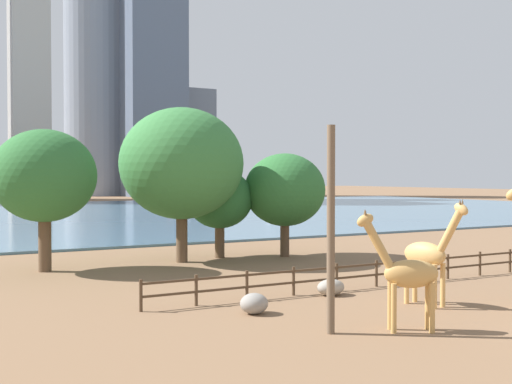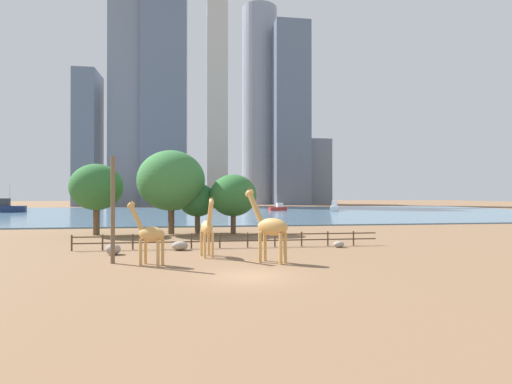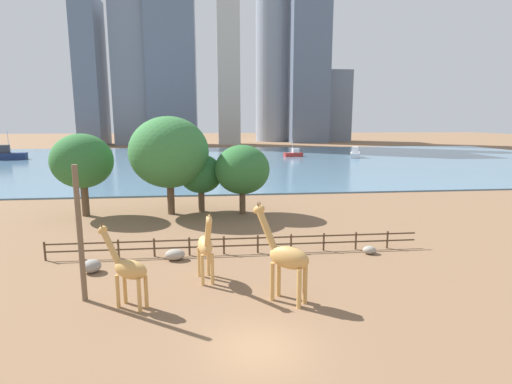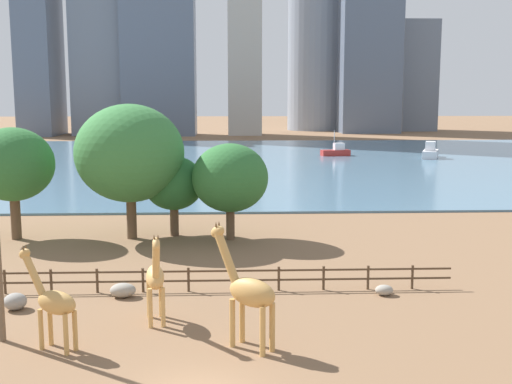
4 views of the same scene
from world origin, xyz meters
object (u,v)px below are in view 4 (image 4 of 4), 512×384
object	(u,v)px
tree_center_broad	(130,153)
boat_sailboat	(336,151)
boulder_small	(123,290)
boat_tug	(430,152)
boulder_by_pole	(384,290)
tree_left_large	(230,178)
giraffe_tall	(155,278)
tree_left_small	(174,183)
giraffe_young	(53,302)
tree_right_tall	(13,165)
giraffe_companion	(248,291)
boulder_near_fence	(15,301)

from	to	relation	value
tree_center_broad	boat_sailboat	size ratio (longest dim) A/B	1.95
boulder_small	boat_tug	world-z (taller)	boat_tug
boat_tug	boat_sailboat	bearing A→B (deg)	93.97
boulder_by_pole	tree_left_large	world-z (taller)	tree_left_large
boulder_by_pole	boat_tug	size ratio (longest dim) A/B	0.14
giraffe_tall	tree_left_small	bearing A→B (deg)	172.77
giraffe_young	boulder_small	xyz separation A→B (m)	(1.65, 6.75, -1.65)
giraffe_young	tree_left_small	size ratio (longest dim) A/B	0.72
tree_center_broad	boat_sailboat	distance (m)	65.03
tree_center_broad	tree_right_tall	bearing A→B (deg)	179.37
giraffe_tall	tree_left_large	xyz separation A→B (m)	(3.41, 16.88, 2.33)
boulder_small	boat_sailboat	distance (m)	77.17
boulder_small	giraffe_tall	bearing A→B (deg)	-61.10
giraffe_companion	tree_center_broad	xyz separation A→B (m)	(-7.85, 20.63, 3.76)
tree_right_tall	boulder_near_fence	bearing A→B (deg)	-72.30
boulder_by_pole	boulder_small	size ratio (longest dim) A/B	0.70
tree_right_tall	boat_tug	xyz separation A→B (m)	(47.57, 55.29, -4.29)
tree_left_large	boat_sailboat	xyz separation A→B (m)	(17.67, 60.60, -3.55)
giraffe_tall	tree_left_large	world-z (taller)	tree_left_large
boulder_near_fence	boulder_by_pole	size ratio (longest dim) A/B	1.19
giraffe_tall	tree_left_small	distance (m)	18.47
giraffe_companion	tree_left_large	bearing A→B (deg)	-47.04
tree_left_small	giraffe_companion	bearing A→B (deg)	-77.26
boulder_by_pole	tree_left_large	size ratio (longest dim) A/B	0.14
boulder_small	tree_left_small	bearing A→B (deg)	84.36
giraffe_young	boat_tug	size ratio (longest dim) A/B	0.66
tree_left_large	tree_left_small	size ratio (longest dim) A/B	1.17
boulder_near_fence	boat_sailboat	world-z (taller)	boat_sailboat
tree_right_tall	tree_left_small	size ratio (longest dim) A/B	1.36
boulder_near_fence	boulder_small	world-z (taller)	boulder_near_fence
boulder_by_pole	boat_sailboat	world-z (taller)	boat_sailboat
giraffe_tall	giraffe_companion	distance (m)	5.12
tree_left_large	boat_sailboat	world-z (taller)	tree_left_large
boulder_near_fence	tree_right_tall	distance (m)	17.04
tree_left_small	boulder_by_pole	bearing A→B (deg)	-50.54
boulder_near_fence	tree_center_broad	bearing A→B (deg)	77.80
giraffe_companion	boulder_small	world-z (taller)	giraffe_companion
boulder_near_fence	boat_sailboat	xyz separation A→B (m)	(28.14, 75.31, 0.51)
boulder_by_pole	giraffe_companion	bearing A→B (deg)	-137.35
boulder_near_fence	tree_left_large	size ratio (longest dim) A/B	0.16
tree_center_broad	tree_left_small	distance (m)	3.86
giraffe_young	boulder_small	world-z (taller)	giraffe_young
tree_center_broad	giraffe_tall	bearing A→B (deg)	-78.05
giraffe_tall	tree_left_small	size ratio (longest dim) A/B	0.76
giraffe_companion	giraffe_young	size ratio (longest dim) A/B	1.21
tree_right_tall	tree_center_broad	bearing A→B (deg)	-0.63
giraffe_young	giraffe_companion	bearing A→B (deg)	-152.88
tree_right_tall	giraffe_companion	bearing A→B (deg)	-52.08
giraffe_young	tree_left_large	xyz separation A→B (m)	(7.21, 19.74, 2.45)
giraffe_tall	boat_sailboat	bearing A→B (deg)	155.31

